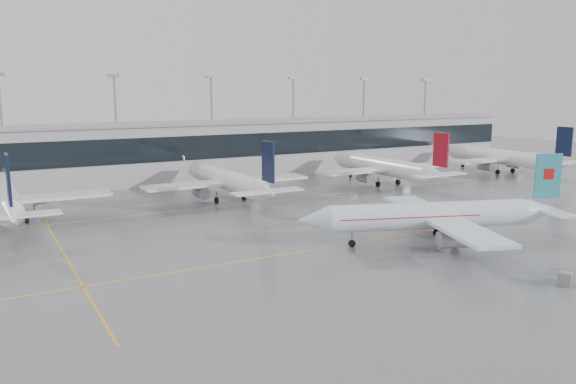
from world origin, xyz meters
TOP-DOWN VIEW (x-y plane):
  - ground at (0.00, 0.00)m, footprint 320.00×320.00m
  - taxi_line_main at (0.00, 0.00)m, footprint 120.00×0.25m
  - taxi_line_north at (0.00, 30.00)m, footprint 120.00×0.25m
  - taxi_line_cross at (-30.00, 15.00)m, footprint 0.25×60.00m
  - terminal at (0.00, 62.00)m, footprint 180.00×15.00m
  - terminal_glass at (0.00, 54.45)m, footprint 180.00×0.20m
  - terminal_roof at (0.00, 62.00)m, footprint 182.00×16.00m
  - light_masts at (0.00, 68.00)m, footprint 156.40×1.00m
  - air_canada_jet at (12.31, -4.99)m, footprint 34.80×28.21m
  - parked_jet_b at (-35.00, 33.69)m, footprint 29.64×36.96m
  - parked_jet_c at (-0.00, 33.69)m, footprint 29.64×36.96m
  - parked_jet_d at (35.00, 33.69)m, footprint 29.64×36.96m
  - parked_jet_e at (70.00, 33.69)m, footprint 29.64×36.96m
  - gse_unit at (11.91, -23.14)m, footprint 1.74×1.68m

SIDE VIEW (x-z plane):
  - ground at x=0.00m, z-range 0.00..0.00m
  - taxi_line_main at x=0.00m, z-range 0.00..0.01m
  - taxi_line_north at x=0.00m, z-range 0.00..0.01m
  - taxi_line_cross at x=-30.00m, z-range 0.00..0.01m
  - gse_unit at x=11.91m, z-range 0.00..1.37m
  - air_canada_jet at x=12.31m, z-range -2.05..9.08m
  - parked_jet_b at x=-35.00m, z-range -2.15..9.57m
  - parked_jet_c at x=0.00m, z-range -2.15..9.57m
  - parked_jet_d at x=35.00m, z-range -2.15..9.57m
  - parked_jet_e at x=70.00m, z-range -2.15..9.57m
  - terminal at x=0.00m, z-range 0.00..12.00m
  - terminal_glass at x=0.00m, z-range 5.00..10.00m
  - terminal_roof at x=0.00m, z-range 12.00..12.40m
  - light_masts at x=0.00m, z-range 2.04..24.64m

